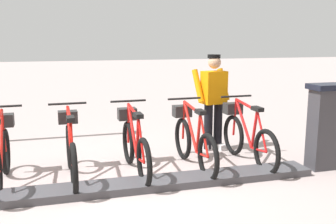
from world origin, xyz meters
The scene contains 9 objects.
ground_plane centered at (0.00, 0.00, 0.00)m, with size 60.00×60.00×0.00m, color #B0A09D.
dock_rail_base centered at (0.00, 0.00, 0.05)m, with size 0.44×5.26×0.10m, color #47474C.
payment_kiosk centered at (0.05, -3.01, 0.67)m, with size 0.36×0.52×1.28m.
bike_docked_0 centered at (0.62, -2.03, 0.43)m, with size 1.72×0.54×1.02m.
bike_docked_1 centered at (0.62, -1.14, 0.43)m, with size 1.72×0.54×1.02m.
bike_docked_2 centered at (0.62, -0.24, 0.43)m, with size 1.72×0.54×1.02m.
bike_docked_3 centered at (0.62, 0.65, 0.43)m, with size 1.72×0.54×1.02m.
bike_docked_4 centered at (0.62, 1.54, 0.43)m, with size 1.72×0.54×1.02m.
worker_near_rack centered at (1.46, -1.80, 0.91)m, with size 0.50×0.67×1.66m.
Camera 1 is at (-4.72, 0.75, 1.93)m, focal length 41.51 mm.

